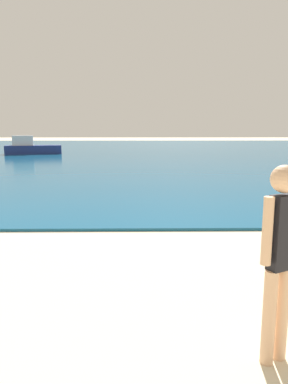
{
  "coord_description": "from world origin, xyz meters",
  "views": [
    {
      "loc": [
        0.37,
        4.37,
        1.98
      ],
      "look_at": [
        0.46,
        10.49,
        0.91
      ],
      "focal_mm": 33.2,
      "sensor_mm": 36.0,
      "label": 1
    }
  ],
  "objects": [
    {
      "name": "water",
      "position": [
        0.0,
        41.17,
        0.03
      ],
      "size": [
        160.0,
        60.0,
        0.06
      ],
      "primitive_type": "cube",
      "color": "#14567F",
      "rests_on": "ground"
    },
    {
      "name": "person_standing",
      "position": [
        1.53,
        7.15,
        0.97
      ],
      "size": [
        0.36,
        0.23,
        1.71
      ],
      "rotation": [
        0.0,
        0.0,
        3.6
      ],
      "color": "#DDAD84",
      "rests_on": "ground"
    },
    {
      "name": "boat_far",
      "position": [
        -8.36,
        33.44,
        0.57
      ],
      "size": [
        4.58,
        2.45,
        1.48
      ],
      "rotation": [
        0.0,
        0.0,
        0.26
      ],
      "color": "navy",
      "rests_on": "water"
    }
  ]
}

